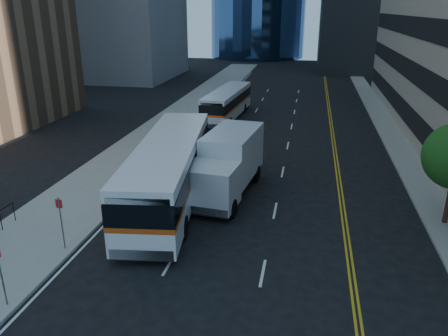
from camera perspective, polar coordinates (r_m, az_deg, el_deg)
name	(u,v)px	position (r m, az deg, el deg)	size (l,w,h in m)	color
ground	(243,302)	(17.02, 2.55, -17.04)	(160.00, 160.00, 0.00)	black
sidewalk_west	(174,123)	(41.64, -6.61, 5.92)	(5.00, 90.00, 0.15)	gray
sidewalk_east	(390,133)	(40.38, 20.91, 4.25)	(2.00, 90.00, 0.15)	gray
bus_front	(169,170)	(24.19, -7.16, -0.21)	(4.70, 13.85, 3.50)	white
bus_rear	(227,103)	(43.19, 0.45, 8.52)	(3.15, 10.87, 2.77)	white
box_truck	(227,164)	(25.04, 0.46, 0.58)	(3.39, 7.67, 3.55)	silver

